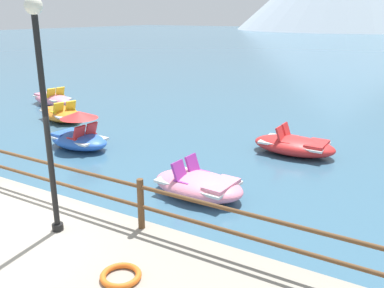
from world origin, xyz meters
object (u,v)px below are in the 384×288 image
(lamp_post, at_px, (44,98))
(pedal_boat_4, at_px, (52,99))
(pedal_boat_5, at_px, (294,145))
(pedal_boat_2, at_px, (79,136))
(pedal_boat_3, at_px, (61,114))
(life_ring, at_px, (121,276))
(pedal_boat_1, at_px, (199,185))

(lamp_post, xyz_separation_m, pedal_boat_4, (-10.02, 8.68, -2.50))
(lamp_post, bearing_deg, pedal_boat_5, 74.72)
(pedal_boat_2, bearing_deg, pedal_boat_3, 145.28)
(lamp_post, bearing_deg, pedal_boat_2, 131.98)
(lamp_post, xyz_separation_m, life_ring, (1.90, -0.53, -2.35))
(life_ring, bearing_deg, pedal_boat_2, 139.76)
(life_ring, relative_size, pedal_boat_4, 0.22)
(pedal_boat_1, height_order, pedal_boat_3, pedal_boat_1)
(pedal_boat_2, bearing_deg, life_ring, -40.24)
(lamp_post, bearing_deg, pedal_boat_1, 73.05)
(pedal_boat_2, bearing_deg, lamp_post, -48.02)
(pedal_boat_1, distance_m, pedal_boat_4, 12.26)
(pedal_boat_3, height_order, pedal_boat_4, pedal_boat_4)
(lamp_post, relative_size, pedal_boat_5, 1.57)
(life_ring, distance_m, pedal_boat_3, 11.79)
(pedal_boat_3, xyz_separation_m, pedal_boat_5, (9.38, 0.66, 0.02))
(pedal_boat_1, xyz_separation_m, pedal_boat_2, (-5.08, 1.19, 0.13))
(pedal_boat_4, bearing_deg, pedal_boat_1, -25.89)
(pedal_boat_3, bearing_deg, pedal_boat_2, -34.72)
(pedal_boat_1, distance_m, pedal_boat_2, 5.21)
(lamp_post, xyz_separation_m, pedal_boat_2, (-4.06, 4.51, -2.38))
(lamp_post, xyz_separation_m, pedal_boat_5, (2.03, 7.45, -2.51))
(lamp_post, height_order, pedal_boat_4, lamp_post)
(lamp_post, height_order, life_ring, lamp_post)
(pedal_boat_5, bearing_deg, pedal_boat_4, 174.15)
(life_ring, xyz_separation_m, pedal_boat_4, (-11.92, 9.21, -0.15))
(life_ring, distance_m, pedal_boat_1, 3.96)
(pedal_boat_4, bearing_deg, lamp_post, -40.91)
(life_ring, relative_size, pedal_boat_2, 0.27)
(pedal_boat_1, relative_size, pedal_boat_3, 0.90)
(pedal_boat_3, distance_m, pedal_boat_4, 3.28)
(life_ring, height_order, pedal_boat_2, pedal_boat_2)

